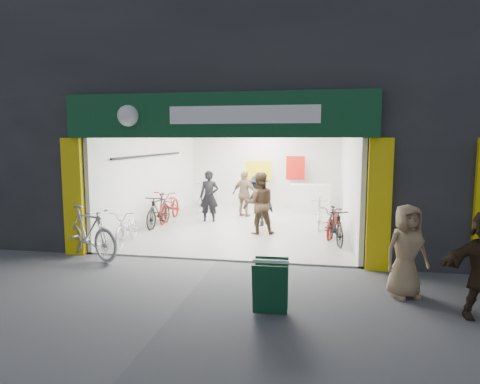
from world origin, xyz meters
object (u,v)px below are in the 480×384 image
(sandwich_board, at_px, (271,285))
(bike_left_front, at_px, (127,227))
(bike_right_front, at_px, (335,226))
(parked_bike, at_px, (88,232))
(pedestrian_near, at_px, (407,251))

(sandwich_board, bearing_deg, bike_left_front, 136.03)
(bike_right_front, relative_size, parked_bike, 0.80)
(bike_left_front, distance_m, pedestrian_near, 6.51)
(parked_bike, bearing_deg, pedestrian_near, -75.47)
(bike_left_front, distance_m, sandwich_board, 5.28)
(parked_bike, relative_size, sandwich_board, 2.43)
(bike_right_front, distance_m, parked_bike, 5.76)
(sandwich_board, bearing_deg, pedestrian_near, 25.27)
(bike_left_front, bearing_deg, parked_bike, -111.21)
(pedestrian_near, xyz_separation_m, sandwich_board, (-2.09, -1.08, -0.33))
(parked_bike, height_order, pedestrian_near, pedestrian_near)
(bike_left_front, xyz_separation_m, bike_right_front, (5.00, 0.95, 0.02))
(bike_right_front, bearing_deg, bike_left_front, 178.95)
(bike_left_front, relative_size, bike_right_front, 1.08)
(bike_right_front, height_order, pedestrian_near, pedestrian_near)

